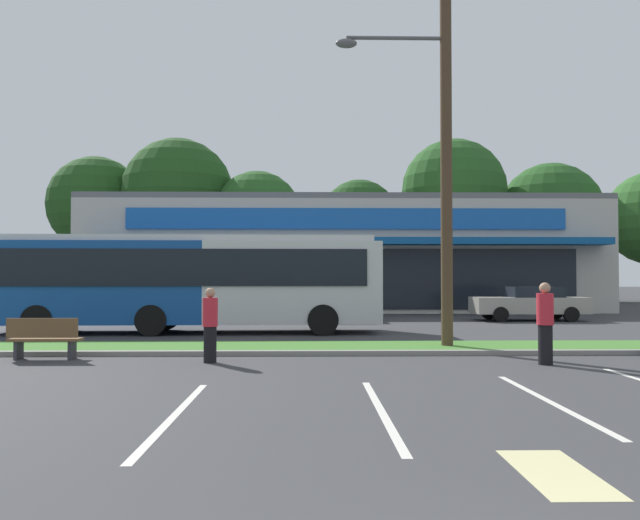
{
  "coord_description": "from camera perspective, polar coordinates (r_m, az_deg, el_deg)",
  "views": [
    {
      "loc": [
        -1.41,
        -2.66,
        1.88
      ],
      "look_at": [
        -1.01,
        18.1,
        2.43
      ],
      "focal_mm": 36.11,
      "sensor_mm": 36.0,
      "label": 1
    }
  ],
  "objects": [
    {
      "name": "car_2",
      "position": [
        29.17,
        18.09,
        -3.64
      ],
      "size": [
        4.78,
        1.93,
        1.46
      ],
      "rotation": [
        0.0,
        0.0,
        3.14
      ],
      "color": "#9E998C",
      "rests_on": "ground_plane"
    },
    {
      "name": "utility_pole",
      "position": [
        17.41,
        10.68,
        12.16
      ],
      "size": [
        3.03,
        2.4,
        11.27
      ],
      "color": "#4C3826",
      "rests_on": "ground_plane"
    },
    {
      "name": "tree_mid_right",
      "position": [
        50.66,
        11.78,
        5.96
      ],
      "size": [
        8.02,
        8.02,
        12.46
      ],
      "color": "#473323",
      "rests_on": "ground_plane"
    },
    {
      "name": "tree_mid",
      "position": [
        47.64,
        3.5,
        3.7
      ],
      "size": [
        5.7,
        5.7,
        9.08
      ],
      "color": "#473323",
      "rests_on": "ground_plane"
    },
    {
      "name": "pedestrian_near_bench",
      "position": [
        14.4,
        -9.71,
        -5.7
      ],
      "size": [
        0.33,
        0.33,
        1.64
      ],
      "rotation": [
        0.0,
        0.0,
        2.57
      ],
      "color": "black",
      "rests_on": "ground_plane"
    },
    {
      "name": "city_bus",
      "position": [
        22.12,
        -11.62,
        -1.78
      ],
      "size": [
        12.99,
        2.94,
        3.25
      ],
      "rotation": [
        0.0,
        0.0,
        0.03
      ],
      "color": "#144793",
      "rests_on": "ground_plane"
    },
    {
      "name": "car_3",
      "position": [
        27.34,
        0.12,
        -3.93
      ],
      "size": [
        4.13,
        1.88,
        1.39
      ],
      "rotation": [
        0.0,
        0.0,
        3.14
      ],
      "color": "#0C3F1E",
      "rests_on": "ground_plane"
    },
    {
      "name": "pedestrian_far",
      "position": [
        14.7,
        19.33,
        -5.31
      ],
      "size": [
        0.36,
        0.36,
        1.76
      ],
      "rotation": [
        0.0,
        0.0,
        4.4
      ],
      "color": "black",
      "rests_on": "ground_plane"
    },
    {
      "name": "parking_stripe_0",
      "position": [
        9.24,
        -12.7,
        -13.21
      ],
      "size": [
        0.12,
        4.8,
        0.01
      ],
      "primitive_type": "cube",
      "color": "silver",
      "rests_on": "ground_plane"
    },
    {
      "name": "tree_far_left",
      "position": [
        51.86,
        -19.23,
        4.67
      ],
      "size": [
        7.25,
        7.25,
        11.03
      ],
      "color": "#473323",
      "rests_on": "ground_plane"
    },
    {
      "name": "tree_right",
      "position": [
        53.46,
        19.76,
        3.8
      ],
      "size": [
        8.05,
        8.05,
        10.78
      ],
      "color": "#473323",
      "rests_on": "ground_plane"
    },
    {
      "name": "bus_stop_bench",
      "position": [
        16.02,
        -23.25,
        -6.33
      ],
      "size": [
        1.6,
        0.45,
        0.95
      ],
      "rotation": [
        0.0,
        0.0,
        3.14
      ],
      "color": "brown",
      "rests_on": "ground_plane"
    },
    {
      "name": "tree_left",
      "position": [
        49.37,
        -12.49,
        5.74
      ],
      "size": [
        8.26,
        8.26,
        12.22
      ],
      "color": "#473323",
      "rests_on": "ground_plane"
    },
    {
      "name": "parking_stripe_1",
      "position": [
        9.32,
        5.43,
        -13.14
      ],
      "size": [
        0.12,
        4.8,
        0.01
      ],
      "primitive_type": "cube",
      "color": "silver",
      "rests_on": "ground_plane"
    },
    {
      "name": "lot_arrow",
      "position": [
        6.88,
        20.19,
        -17.27
      ],
      "size": [
        0.7,
        1.6,
        0.01
      ],
      "primitive_type": "cube",
      "color": "beige",
      "rests_on": "ground_plane"
    },
    {
      "name": "grass_median",
      "position": [
        16.82,
        3.75,
        -7.73
      ],
      "size": [
        56.0,
        2.2,
        0.12
      ],
      "primitive_type": "cube",
      "color": "#427A2D",
      "rests_on": "ground_plane"
    },
    {
      "name": "storefront_building",
      "position": [
        37.95,
        1.92,
        0.35
      ],
      "size": [
        28.05,
        11.76,
        6.23
      ],
      "color": "#BCB7AD",
      "rests_on": "ground_plane"
    },
    {
      "name": "car_1",
      "position": [
        28.78,
        -19.18,
        -3.69
      ],
      "size": [
        4.3,
        1.94,
        1.44
      ],
      "rotation": [
        0.0,
        0.0,
        3.14
      ],
      "color": "#B7B7BC",
      "rests_on": "ground_plane"
    },
    {
      "name": "curb_lip",
      "position": [
        15.62,
        4.14,
        -8.21
      ],
      "size": [
        56.0,
        0.24,
        0.12
      ],
      "primitive_type": "cube",
      "color": "gray",
      "rests_on": "ground_plane"
    },
    {
      "name": "tree_mid_left",
      "position": [
        47.32,
        -5.59,
        3.93
      ],
      "size": [
        6.51,
        6.51,
        9.63
      ],
      "color": "#473323",
      "rests_on": "ground_plane"
    },
    {
      "name": "parking_stripe_2",
      "position": [
        10.52,
        19.65,
        -11.71
      ],
      "size": [
        0.12,
        4.8,
        0.01
      ],
      "primitive_type": "cube",
      "color": "silver",
      "rests_on": "ground_plane"
    }
  ]
}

